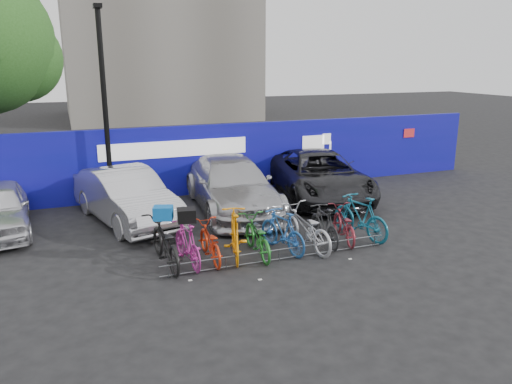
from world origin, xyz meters
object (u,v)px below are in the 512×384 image
lamppost (105,103)px  bike_6 (305,228)px  bike_0 (165,243)px  bike_5 (282,231)px  bike_4 (257,237)px  car_3 (319,175)px  bike_8 (344,224)px  car_1 (126,196)px  bike_3 (235,234)px  bike_7 (324,225)px  bike_2 (209,242)px  bike_1 (187,243)px  bike_rack (279,254)px  car_2 (232,185)px  bike_9 (360,217)px

lamppost → bike_6: (4.12, -5.50, -2.73)m
bike_0 → bike_5: size_ratio=1.21×
bike_6 → bike_4: bearing=-8.3°
car_3 → bike_8: (-1.36, -3.95, -0.33)m
lamppost → car_1: (0.26, -1.76, -2.50)m
bike_3 → bike_4: (0.52, -0.08, -0.11)m
bike_4 → bike_7: size_ratio=1.08×
bike_5 → bike_6: 0.61m
bike_5 → bike_3: bearing=-15.6°
car_3 → bike_2: bearing=-130.8°
car_3 → bike_1: (-5.48, -4.03, -0.27)m
bike_0 → bike_7: size_ratio=1.26×
car_1 → bike_6: car_1 is taller
bike_rack → bike_7: size_ratio=3.36×
bike_5 → car_2: bearing=-102.6°
bike_0 → bike_6: (3.44, -0.19, -0.01)m
bike_3 → bike_6: bearing=-167.9°
bike_7 → bike_rack: bearing=26.2°
bike_1 → bike_7: (3.54, 0.06, -0.02)m
car_2 → car_3: size_ratio=0.98×
bike_6 → bike_7: 0.60m
bike_rack → car_2: bearing=86.6°
bike_6 → bike_7: bearing=-177.1°
car_2 → bike_0: bearing=-123.3°
bike_2 → bike_9: 4.10m
lamppost → bike_5: bearing=-57.3°
bike_2 → bike_6: bearing=177.8°
car_2 → bike_5: bearing=-84.8°
car_2 → bike_4: bearing=-95.0°
bike_5 → bike_7: bearing=170.6°
lamppost → bike_6: bearing=-53.2°
car_3 → bike_8: size_ratio=3.29×
car_1 → bike_4: size_ratio=2.58×
lamppost → car_2: 4.58m
car_3 → bike_1: 6.80m
car_3 → bike_2: car_3 is taller
car_1 → bike_2: bearing=-83.4°
bike_7 → bike_1: bearing=4.8°
car_2 → bike_0: car_2 is taller
car_1 → bike_7: size_ratio=2.79×
bike_7 → bike_4: bearing=7.4°
bike_4 → lamppost: bearing=-59.8°
bike_2 → car_2: bearing=-114.8°
bike_5 → bike_4: bearing=-10.3°
bike_rack → bike_1: bike_1 is taller
car_1 → bike_5: (3.25, -3.71, -0.25)m
bike_6 → bike_9: (1.69, 0.19, 0.04)m
bike_rack → car_2: size_ratio=1.01×
car_3 → bike_6: 4.81m
bike_5 → bike_9: bearing=170.4°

